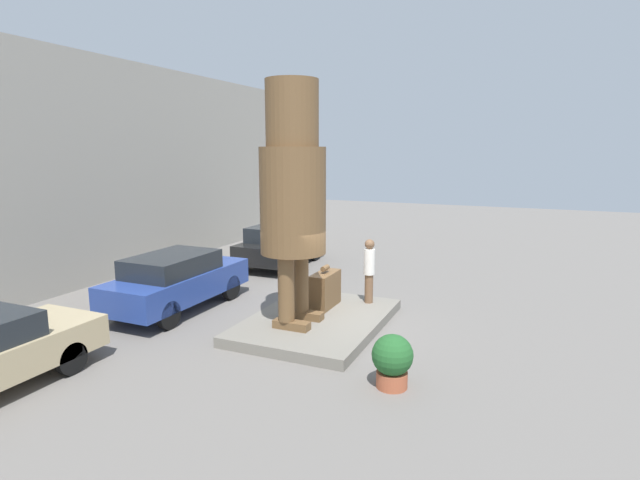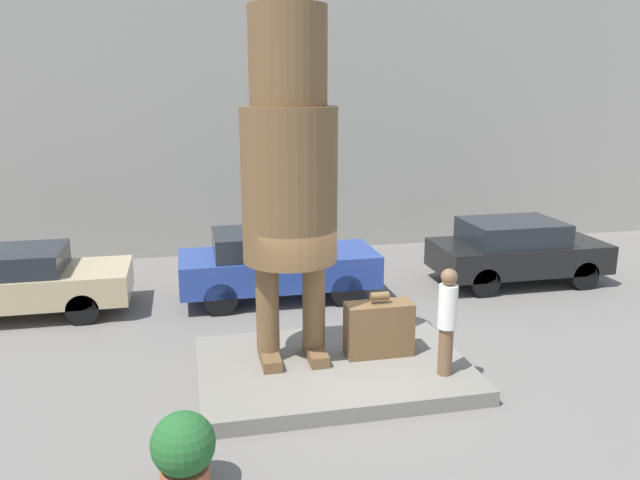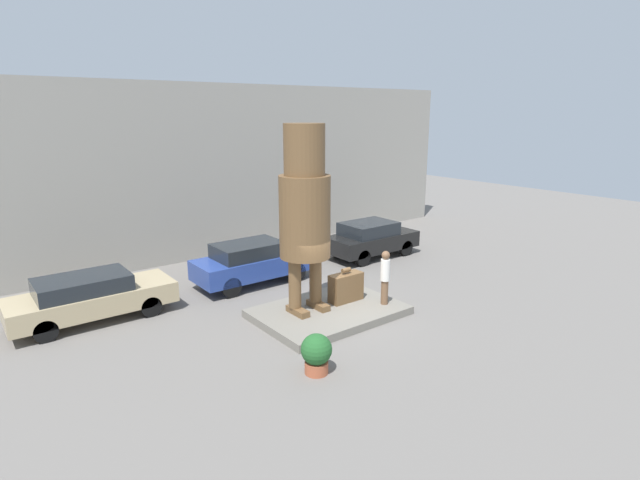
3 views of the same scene
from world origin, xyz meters
The scene contains 9 objects.
ground_plane centered at (0.00, 0.00, 0.00)m, with size 60.00×60.00×0.00m, color slate.
pedestal centered at (0.00, 0.00, 0.12)m, with size 4.44×3.10×0.25m.
building_backdrop centered at (0.00, 8.53, 3.68)m, with size 28.00×0.60×7.36m.
statue_figure centered at (-0.65, 0.33, 3.55)m, with size 1.53×1.53×5.64m.
giant_suitcase centered at (0.83, 0.15, 0.71)m, with size 1.14×0.47×1.12m.
tourist centered at (1.63, -0.80, 1.21)m, with size 0.30×0.30×1.75m.
parked_car_blue centered at (-0.34, 4.06, 0.85)m, with size 4.40×1.77×1.58m.
parked_car_black centered at (5.55, 3.99, 0.83)m, with size 4.12×1.87×1.56m.
planter_pot centered at (-2.44, -2.59, 0.54)m, with size 0.77×0.77×1.01m.
Camera 1 is at (-10.89, -4.82, 4.34)m, focal length 28.00 mm.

